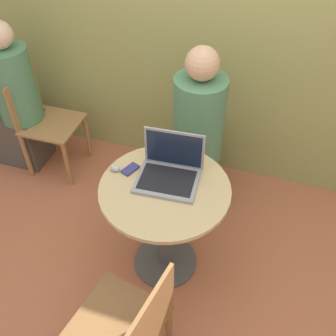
# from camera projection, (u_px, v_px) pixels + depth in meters

# --- Properties ---
(ground_plane) EXTENTS (12.00, 12.00, 0.00)m
(ground_plane) POSITION_uv_depth(u_px,v_px,m) (165.00, 261.00, 2.60)
(ground_plane) COLOR #B26042
(back_wall) EXTENTS (7.00, 0.05, 2.60)m
(back_wall) POSITION_uv_depth(u_px,v_px,m) (217.00, 6.00, 2.44)
(back_wall) COLOR #939956
(back_wall) RESTS_ON ground_plane
(round_table) EXTENTS (0.72, 0.72, 0.71)m
(round_table) POSITION_uv_depth(u_px,v_px,m) (165.00, 210.00, 2.25)
(round_table) COLOR #4C4C51
(round_table) RESTS_ON ground_plane
(laptop) EXTENTS (0.35, 0.28, 0.26)m
(laptop) POSITION_uv_depth(u_px,v_px,m) (170.00, 170.00, 2.14)
(laptop) COLOR gray
(laptop) RESTS_ON round_table
(cell_phone) EXTENTS (0.09, 0.11, 0.02)m
(cell_phone) POSITION_uv_depth(u_px,v_px,m) (130.00, 169.00, 2.21)
(cell_phone) COLOR navy
(cell_phone) RESTS_ON round_table
(computer_mouse) EXTENTS (0.06, 0.04, 0.04)m
(computer_mouse) POSITION_uv_depth(u_px,v_px,m) (115.00, 168.00, 2.20)
(computer_mouse) COLOR #B2B2B7
(computer_mouse) RESTS_ON round_table
(chair_empty) EXTENTS (0.47, 0.47, 0.82)m
(chair_empty) POSITION_uv_depth(u_px,v_px,m) (129.00, 329.00, 1.83)
(chair_empty) COLOR brown
(chair_empty) RESTS_ON ground_plane
(person_seated) EXTENTS (0.38, 0.53, 1.24)m
(person_seated) POSITION_uv_depth(u_px,v_px,m) (198.00, 142.00, 2.69)
(person_seated) COLOR brown
(person_seated) RESTS_ON ground_plane
(chair_background) EXTENTS (0.41, 0.41, 0.79)m
(chair_background) POSITION_uv_depth(u_px,v_px,m) (45.00, 123.00, 3.02)
(chair_background) COLOR #9E7042
(chair_background) RESTS_ON ground_plane
(person_background) EXTENTS (0.49, 0.31, 1.20)m
(person_background) POSITION_uv_depth(u_px,v_px,m) (16.00, 108.00, 3.02)
(person_background) COLOR #4C4742
(person_background) RESTS_ON ground_plane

